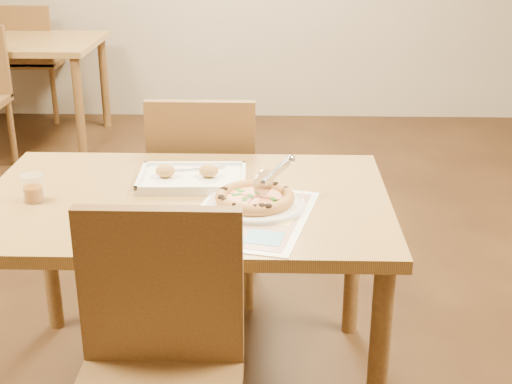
{
  "coord_description": "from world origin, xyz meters",
  "views": [
    {
      "loc": [
        0.29,
        -2.09,
        1.58
      ],
      "look_at": [
        0.23,
        -0.08,
        0.77
      ],
      "focal_mm": 50.0,
      "sensor_mm": 36.0,
      "label": 1
    }
  ],
  "objects_px": {
    "menu": "(250,216)",
    "glass_tumbler": "(33,190)",
    "chair_near": "(157,346)",
    "pizza": "(255,198)",
    "dining_table": "(186,221)",
    "pizza_cutter": "(273,175)",
    "chair_far": "(204,176)",
    "plate": "(256,205)",
    "appetizer_tray": "(192,178)",
    "bg_chair_far": "(29,49)",
    "bg_table": "(5,53)"
  },
  "relations": [
    {
      "from": "dining_table",
      "to": "pizza_cutter",
      "type": "bearing_deg",
      "value": -7.5
    },
    {
      "from": "chair_near",
      "to": "bg_table",
      "type": "height_order",
      "value": "chair_near"
    },
    {
      "from": "pizza",
      "to": "menu",
      "type": "distance_m",
      "value": 0.09
    },
    {
      "from": "chair_far",
      "to": "pizza_cutter",
      "type": "distance_m",
      "value": 0.74
    },
    {
      "from": "appetizer_tray",
      "to": "dining_table",
      "type": "bearing_deg",
      "value": -93.84
    },
    {
      "from": "plate",
      "to": "pizza",
      "type": "relative_size",
      "value": 1.23
    },
    {
      "from": "chair_near",
      "to": "pizza_cutter",
      "type": "bearing_deg",
      "value": 63.68
    },
    {
      "from": "chair_near",
      "to": "pizza",
      "type": "height_order",
      "value": "chair_near"
    },
    {
      "from": "bg_chair_far",
      "to": "appetizer_tray",
      "type": "xyz_separation_m",
      "value": [
        1.61,
        -3.17,
        0.17
      ]
    },
    {
      "from": "pizza_cutter",
      "to": "appetizer_tray",
      "type": "bearing_deg",
      "value": 100.96
    },
    {
      "from": "chair_far",
      "to": "bg_chair_far",
      "type": "relative_size",
      "value": 1.0
    },
    {
      "from": "pizza",
      "to": "glass_tumbler",
      "type": "xyz_separation_m",
      "value": [
        -0.69,
        0.02,
        0.01
      ]
    },
    {
      "from": "plate",
      "to": "pizza_cutter",
      "type": "distance_m",
      "value": 0.1
    },
    {
      "from": "bg_table",
      "to": "glass_tumbler",
      "type": "distance_m",
      "value": 3.07
    },
    {
      "from": "bg_chair_far",
      "to": "menu",
      "type": "relative_size",
      "value": 0.99
    },
    {
      "from": "chair_near",
      "to": "menu",
      "type": "height_order",
      "value": "chair_near"
    },
    {
      "from": "chair_near",
      "to": "bg_table",
      "type": "relative_size",
      "value": 0.36
    },
    {
      "from": "chair_near",
      "to": "bg_chair_far",
      "type": "relative_size",
      "value": 1.0
    },
    {
      "from": "bg_chair_far",
      "to": "glass_tumbler",
      "type": "height_order",
      "value": "bg_chair_far"
    },
    {
      "from": "dining_table",
      "to": "pizza",
      "type": "xyz_separation_m",
      "value": [
        0.23,
        -0.07,
        0.11
      ]
    },
    {
      "from": "pizza_cutter",
      "to": "menu",
      "type": "bearing_deg",
      "value": -167.82
    },
    {
      "from": "menu",
      "to": "glass_tumbler",
      "type": "bearing_deg",
      "value": 171.19
    },
    {
      "from": "chair_far",
      "to": "bg_table",
      "type": "distance_m",
      "value": 2.72
    },
    {
      "from": "pizza_cutter",
      "to": "menu",
      "type": "distance_m",
      "value": 0.16
    },
    {
      "from": "pizza",
      "to": "appetizer_tray",
      "type": "relative_size",
      "value": 0.67
    },
    {
      "from": "dining_table",
      "to": "menu",
      "type": "height_order",
      "value": "menu"
    },
    {
      "from": "dining_table",
      "to": "bg_table",
      "type": "xyz_separation_m",
      "value": [
        -1.6,
        2.8,
        0.0
      ]
    },
    {
      "from": "dining_table",
      "to": "menu",
      "type": "relative_size",
      "value": 2.74
    },
    {
      "from": "pizza",
      "to": "dining_table",
      "type": "bearing_deg",
      "value": 162.73
    },
    {
      "from": "dining_table",
      "to": "bg_table",
      "type": "bearing_deg",
      "value": 119.74
    },
    {
      "from": "chair_near",
      "to": "chair_far",
      "type": "bearing_deg",
      "value": 90.0
    },
    {
      "from": "plate",
      "to": "chair_far",
      "type": "bearing_deg",
      "value": 108.73
    },
    {
      "from": "pizza",
      "to": "menu",
      "type": "bearing_deg",
      "value": -99.07
    },
    {
      "from": "plate",
      "to": "appetizer_tray",
      "type": "relative_size",
      "value": 0.83
    },
    {
      "from": "menu",
      "to": "dining_table",
      "type": "bearing_deg",
      "value": 144.46
    },
    {
      "from": "pizza_cutter",
      "to": "chair_near",
      "type": "bearing_deg",
      "value": -164.21
    },
    {
      "from": "chair_near",
      "to": "pizza",
      "type": "bearing_deg",
      "value": 66.96
    },
    {
      "from": "dining_table",
      "to": "glass_tumbler",
      "type": "distance_m",
      "value": 0.49
    },
    {
      "from": "dining_table",
      "to": "plate",
      "type": "height_order",
      "value": "plate"
    },
    {
      "from": "chair_near",
      "to": "pizza_cutter",
      "type": "height_order",
      "value": "chair_near"
    },
    {
      "from": "pizza",
      "to": "pizza_cutter",
      "type": "height_order",
      "value": "pizza_cutter"
    },
    {
      "from": "glass_tumbler",
      "to": "bg_chair_far",
      "type": "bearing_deg",
      "value": 108.69
    },
    {
      "from": "chair_near",
      "to": "menu",
      "type": "xyz_separation_m",
      "value": [
        0.21,
        0.45,
        0.16
      ]
    },
    {
      "from": "pizza",
      "to": "glass_tumbler",
      "type": "distance_m",
      "value": 0.69
    },
    {
      "from": "dining_table",
      "to": "menu",
      "type": "xyz_separation_m",
      "value": [
        0.21,
        -0.15,
        0.09
      ]
    },
    {
      "from": "bg_table",
      "to": "chair_far",
      "type": "bearing_deg",
      "value": -53.95
    },
    {
      "from": "dining_table",
      "to": "glass_tumbler",
      "type": "height_order",
      "value": "glass_tumbler"
    },
    {
      "from": "pizza_cutter",
      "to": "glass_tumbler",
      "type": "relative_size",
      "value": 1.52
    },
    {
      "from": "pizza",
      "to": "menu",
      "type": "height_order",
      "value": "pizza"
    },
    {
      "from": "dining_table",
      "to": "pizza",
      "type": "relative_size",
      "value": 5.31
    }
  ]
}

